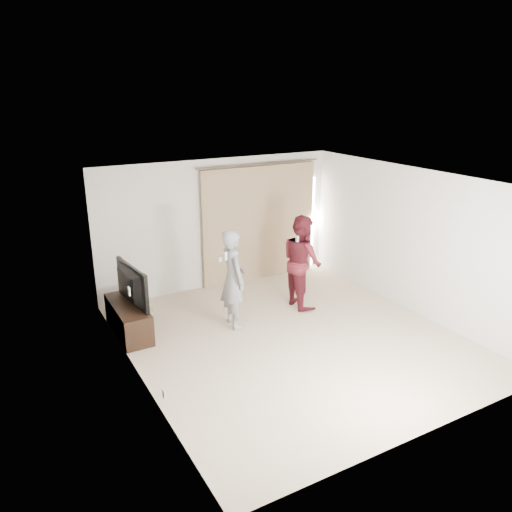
{
  "coord_description": "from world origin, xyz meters",
  "views": [
    {
      "loc": [
        -4.07,
        -6.07,
        3.89
      ],
      "look_at": [
        -0.01,
        1.2,
        1.07
      ],
      "focal_mm": 35.0,
      "sensor_mm": 36.0,
      "label": 1
    }
  ],
  "objects_px": {
    "person_man": "(233,279)",
    "tv_console": "(128,319)",
    "person_woman": "(302,261)",
    "tv": "(126,286)"
  },
  "relations": [
    {
      "from": "tv_console",
      "to": "person_man",
      "type": "xyz_separation_m",
      "value": [
        1.65,
        -0.59,
        0.6
      ]
    },
    {
      "from": "person_man",
      "to": "tv",
      "type": "bearing_deg",
      "value": 160.35
    },
    {
      "from": "person_man",
      "to": "tv_console",
      "type": "bearing_deg",
      "value": 160.35
    },
    {
      "from": "tv",
      "to": "person_woman",
      "type": "xyz_separation_m",
      "value": [
        3.15,
        -0.43,
        0.02
      ]
    },
    {
      "from": "tv",
      "to": "person_woman",
      "type": "distance_m",
      "value": 3.18
    },
    {
      "from": "tv_console",
      "to": "tv",
      "type": "height_order",
      "value": "tv"
    },
    {
      "from": "person_woman",
      "to": "person_man",
      "type": "bearing_deg",
      "value": -173.97
    },
    {
      "from": "tv_console",
      "to": "person_woman",
      "type": "relative_size",
      "value": 0.77
    },
    {
      "from": "tv_console",
      "to": "person_woman",
      "type": "height_order",
      "value": "person_woman"
    },
    {
      "from": "tv_console",
      "to": "person_man",
      "type": "distance_m",
      "value": 1.86
    }
  ]
}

